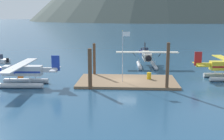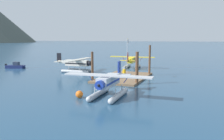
{
  "view_description": "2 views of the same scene",
  "coord_description": "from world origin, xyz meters",
  "px_view_note": "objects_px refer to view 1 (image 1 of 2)",
  "views": [
    {
      "loc": [
        0.11,
        -35.29,
        8.69
      ],
      "look_at": [
        -2.13,
        2.01,
        1.24
      ],
      "focal_mm": 44.12,
      "sensor_mm": 36.0,
      "label": 1
    },
    {
      "loc": [
        -37.39,
        -12.42,
        6.76
      ],
      "look_at": [
        -1.55,
        1.58,
        1.56
      ],
      "focal_mm": 37.0,
      "sensor_mm": 36.0,
      "label": 2
    }
  ],
  "objects_px": {
    "fuel_drum": "(149,76)",
    "flagpole": "(124,50)",
    "boat_navy_open_north": "(145,52)",
    "seaplane_silver_port_aft": "(23,73)",
    "mooring_buoy": "(20,77)",
    "seaplane_cream_bow_right": "(147,58)"
  },
  "relations": [
    {
      "from": "mooring_buoy",
      "to": "seaplane_cream_bow_right",
      "type": "bearing_deg",
      "value": 30.49
    },
    {
      "from": "fuel_drum",
      "to": "flagpole",
      "type": "bearing_deg",
      "value": -153.89
    },
    {
      "from": "flagpole",
      "to": "boat_navy_open_north",
      "type": "xyz_separation_m",
      "value": [
        4.39,
        28.43,
        -3.85
      ]
    },
    {
      "from": "seaplane_cream_bow_right",
      "to": "boat_navy_open_north",
      "type": "xyz_separation_m",
      "value": [
        0.65,
        16.63,
        -1.09
      ]
    },
    {
      "from": "flagpole",
      "to": "boat_navy_open_north",
      "type": "height_order",
      "value": "flagpole"
    },
    {
      "from": "mooring_buoy",
      "to": "seaplane_cream_bow_right",
      "type": "relative_size",
      "value": 0.08
    },
    {
      "from": "mooring_buoy",
      "to": "seaplane_silver_port_aft",
      "type": "bearing_deg",
      "value": -62.51
    },
    {
      "from": "seaplane_silver_port_aft",
      "to": "boat_navy_open_north",
      "type": "height_order",
      "value": "seaplane_silver_port_aft"
    },
    {
      "from": "seaplane_cream_bow_right",
      "to": "boat_navy_open_north",
      "type": "distance_m",
      "value": 16.68
    },
    {
      "from": "fuel_drum",
      "to": "seaplane_cream_bow_right",
      "type": "relative_size",
      "value": 0.08
    },
    {
      "from": "seaplane_cream_bow_right",
      "to": "seaplane_silver_port_aft",
      "type": "bearing_deg",
      "value": -140.34
    },
    {
      "from": "mooring_buoy",
      "to": "boat_navy_open_north",
      "type": "bearing_deg",
      "value": 55.72
    },
    {
      "from": "mooring_buoy",
      "to": "boat_navy_open_north",
      "type": "xyz_separation_m",
      "value": [
        18.49,
        27.13,
        0.06
      ]
    },
    {
      "from": "fuel_drum",
      "to": "seaplane_cream_bow_right",
      "type": "xyz_separation_m",
      "value": [
        0.33,
        10.13,
        0.84
      ]
    },
    {
      "from": "fuel_drum",
      "to": "mooring_buoy",
      "type": "height_order",
      "value": "fuel_drum"
    },
    {
      "from": "fuel_drum",
      "to": "seaplane_cream_bow_right",
      "type": "distance_m",
      "value": 10.17
    },
    {
      "from": "flagpole",
      "to": "fuel_drum",
      "type": "height_order",
      "value": "flagpole"
    },
    {
      "from": "seaplane_silver_port_aft",
      "to": "seaplane_cream_bow_right",
      "type": "bearing_deg",
      "value": 39.66
    },
    {
      "from": "seaplane_cream_bow_right",
      "to": "boat_navy_open_north",
      "type": "height_order",
      "value": "seaplane_cream_bow_right"
    },
    {
      "from": "fuel_drum",
      "to": "boat_navy_open_north",
      "type": "height_order",
      "value": "boat_navy_open_north"
    },
    {
      "from": "fuel_drum",
      "to": "seaplane_silver_port_aft",
      "type": "relative_size",
      "value": 0.08
    },
    {
      "from": "flagpole",
      "to": "seaplane_silver_port_aft",
      "type": "xyz_separation_m",
      "value": [
        -12.54,
        -1.7,
        -2.76
      ]
    }
  ]
}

